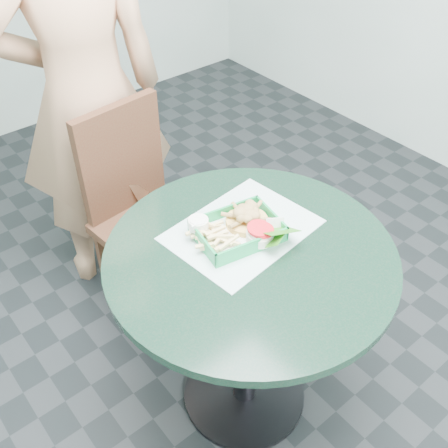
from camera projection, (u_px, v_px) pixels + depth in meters
floor at (244, 394)px, 2.05m from camera, size 4.00×5.00×0.02m
cafe_table at (249, 295)px, 1.67m from camera, size 0.87×0.87×0.75m
dining_chair at (138, 204)px, 2.10m from camera, size 0.37×0.38×0.93m
diner_person at (78, 55)px, 1.92m from camera, size 0.88×0.69×2.12m
placemat at (242, 235)px, 1.63m from camera, size 0.47×0.37×0.00m
food_basket at (238, 238)px, 1.60m from camera, size 0.25×0.18×0.05m
crab_sandwich at (244, 219)px, 1.61m from camera, size 0.13×0.13×0.08m
fries_pile at (213, 244)px, 1.54m from camera, size 0.14×0.15×0.05m
sauce_ramekin at (199, 233)px, 1.56m from camera, size 0.06×0.06×0.03m
garnish_cup at (265, 236)px, 1.57m from camera, size 0.13×0.12×0.05m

